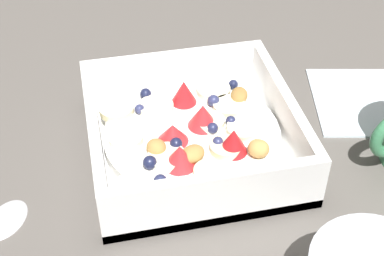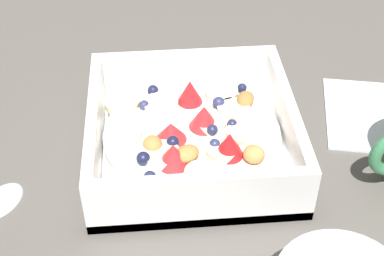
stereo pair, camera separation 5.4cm
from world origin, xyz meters
name	(u,v)px [view 2 (the right image)]	position (x,y,z in m)	size (l,w,h in m)	color
ground_plane	(210,145)	(0.00, 0.00, 0.00)	(2.40, 2.40, 0.00)	#56514C
fruit_bowl	(192,136)	(0.02, 0.01, 0.02)	(0.20, 0.20, 0.06)	white
folded_napkin	(383,115)	(-0.19, -0.03, 0.00)	(0.12, 0.12, 0.01)	silver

